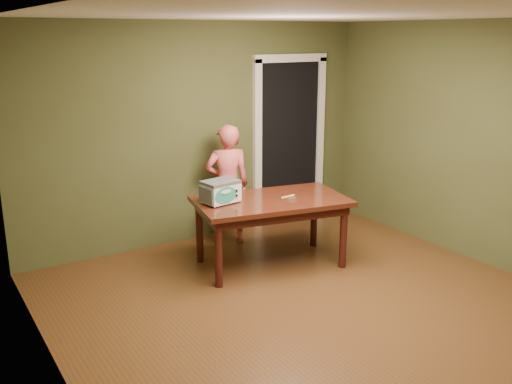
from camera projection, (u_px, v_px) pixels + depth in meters
floor at (329, 317)px, 5.10m from camera, size 5.00×5.00×0.00m
room_shell at (336, 128)px, 4.64m from camera, size 4.52×5.02×2.61m
doorway at (276, 140)px, 7.75m from camera, size 1.10×0.66×2.25m
dining_table at (271, 208)px, 6.10m from camera, size 1.74×1.19×0.75m
toy_oven at (221, 191)px, 5.89m from camera, size 0.42×0.32×0.24m
baking_pan at (292, 199)px, 6.04m from camera, size 0.10×0.10×0.02m
spatula at (288, 196)px, 6.15m from camera, size 0.18×0.05×0.01m
child at (228, 185)px, 6.74m from camera, size 0.61×0.50×1.44m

